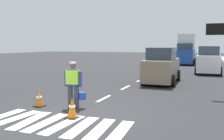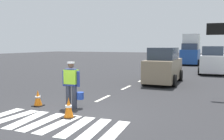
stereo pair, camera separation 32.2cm
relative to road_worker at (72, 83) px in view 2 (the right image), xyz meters
name	(u,v)px [view 2 (the right image)]	position (x,y,z in m)	size (l,w,h in m)	color
ground_plane	(173,66)	(0.36, 20.19, -0.93)	(96.00, 96.00, 0.00)	#28282B
crosswalk_stripes	(51,123)	(0.36, -1.78, -0.92)	(4.44, 1.93, 0.01)	white
lane_center_line	(178,63)	(0.36, 24.39, -0.93)	(0.14, 46.40, 0.01)	silver
road_worker	(72,83)	(0.00, 0.00, 0.00)	(0.76, 0.41, 1.67)	#383D4C
traffic_cone_near	(69,108)	(0.56, -1.13, -0.61)	(0.36, 0.36, 0.65)	black
traffic_cone_far	(38,98)	(-1.35, -0.21, -0.64)	(0.36, 0.36, 0.60)	black
delivery_truck	(191,51)	(1.92, 23.16, 0.68)	(2.16, 4.60, 3.54)	#1E4799
car_outgoing_ahead	(164,67)	(1.84, 7.36, 0.05)	(1.88, 4.17, 2.11)	gray
car_parked_far	(212,61)	(4.45, 13.75, 0.08)	(1.95, 3.94, 2.17)	silver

